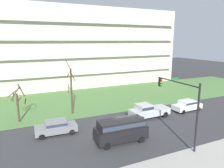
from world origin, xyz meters
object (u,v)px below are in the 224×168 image
at_px(tree_left, 71,89).
at_px(pickup_silver_center_right, 148,110).
at_px(tree_far_left, 18,103).
at_px(sedan_white_center_left, 187,105).
at_px(van_black_near_right, 121,129).
at_px(sedan_gray_near_left, 56,127).
at_px(traffic_signal_mast, 182,100).

bearing_deg(tree_left, pickup_silver_center_right, -32.55).
distance_m(tree_far_left, sedan_white_center_left, 22.91).
bearing_deg(van_black_near_right, tree_left, 105.97).
bearing_deg(tree_left, sedan_white_center_left, -19.80).
bearing_deg(tree_far_left, sedan_white_center_left, -13.92).
bearing_deg(sedan_gray_near_left, van_black_near_right, 143.69).
relative_size(sedan_gray_near_left, sedan_white_center_left, 1.00).
relative_size(tree_far_left, traffic_signal_mast, 0.78).
distance_m(sedan_gray_near_left, sedan_white_center_left, 18.62).
xyz_separation_m(tree_far_left, sedan_gray_near_left, (3.57, -5.50, -1.55)).
bearing_deg(traffic_signal_mast, pickup_silver_center_right, 80.96).
distance_m(tree_left, van_black_near_right, 10.59).
height_order(tree_left, traffic_signal_mast, tree_left).
bearing_deg(tree_left, tree_far_left, -179.32).
xyz_separation_m(sedan_gray_near_left, traffic_signal_mast, (10.73, -7.16, 3.58)).
xyz_separation_m(pickup_silver_center_right, van_black_near_right, (-6.26, -4.49, 0.38)).
xyz_separation_m(tree_far_left, van_black_near_right, (9.17, -10.00, -1.03)).
height_order(van_black_near_right, traffic_signal_mast, traffic_signal_mast).
distance_m(sedan_gray_near_left, traffic_signal_mast, 13.39).
bearing_deg(van_black_near_right, sedan_gray_near_left, 143.37).
height_order(tree_left, sedan_white_center_left, tree_left).
xyz_separation_m(tree_far_left, pickup_silver_center_right, (15.44, -5.50, -1.41)).
xyz_separation_m(tree_far_left, traffic_signal_mast, (14.30, -12.65, 2.03)).
bearing_deg(traffic_signal_mast, sedan_gray_near_left, 146.30).
relative_size(tree_left, van_black_near_right, 1.43).
bearing_deg(tree_far_left, tree_left, 0.68).
height_order(tree_left, van_black_near_right, tree_left).
bearing_deg(pickup_silver_center_right, sedan_white_center_left, 178.68).
distance_m(van_black_near_right, traffic_signal_mast, 6.53).
bearing_deg(sedan_white_center_left, tree_left, -22.60).
bearing_deg(van_black_near_right, tree_far_left, 134.66).
bearing_deg(sedan_white_center_left, pickup_silver_center_right, -2.76).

